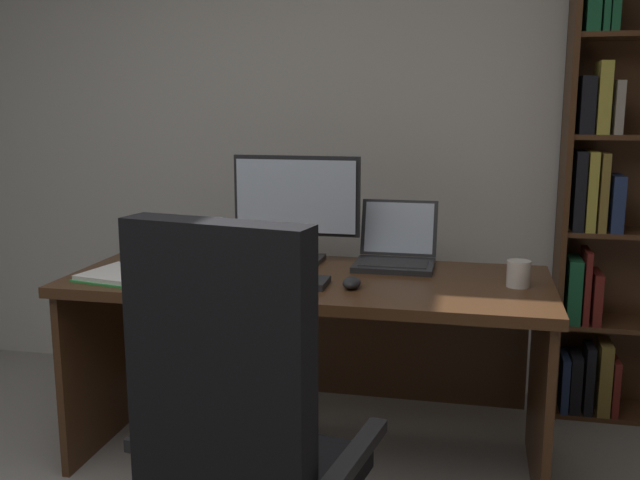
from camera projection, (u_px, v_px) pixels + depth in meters
wall_back at (339, 114)px, 3.53m from camera, size 4.64×0.12×2.69m
desk at (313, 320)px, 2.86m from camera, size 1.81×0.75×0.75m
office_chair at (243, 461)px, 1.88m from camera, size 0.67×0.60×1.14m
monitor at (296, 207)px, 2.96m from camera, size 0.53×0.16×0.44m
laptop at (396, 252)px, 2.91m from camera, size 0.32×0.32×0.25m
keyboard at (271, 281)px, 2.62m from camera, size 0.42×0.15×0.02m
computer_mouse at (352, 283)px, 2.56m from camera, size 0.06×0.10×0.04m
reading_stand_with_book at (183, 236)px, 3.16m from camera, size 0.31×0.28×0.14m
open_binder at (146, 277)px, 2.67m from camera, size 0.53×0.37×0.02m
notepad at (218, 273)px, 2.77m from camera, size 0.16×0.22×0.01m
pen at (223, 271)px, 2.76m from camera, size 0.14×0.05×0.01m
coffee_mug at (519, 274)px, 2.58m from camera, size 0.08×0.08×0.10m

